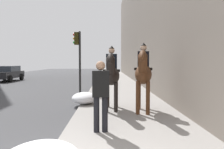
% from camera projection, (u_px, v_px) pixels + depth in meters
% --- Properties ---
extents(mounted_horse_near, '(2.15, 0.64, 2.26)m').
position_uv_depth(mounted_horse_near, '(111.00, 75.00, 8.15)').
color(mounted_horse_near, black).
rests_on(mounted_horse_near, sidewalk_slab).
extents(mounted_horse_far, '(2.14, 0.81, 2.33)m').
position_uv_depth(mounted_horse_far, '(143.00, 73.00, 7.75)').
color(mounted_horse_far, '#4C2B16').
rests_on(mounted_horse_far, sidewalk_slab).
extents(pedestrian_greeting, '(0.28, 0.42, 1.70)m').
position_uv_depth(pedestrian_greeting, '(101.00, 91.00, 5.54)').
color(pedestrian_greeting, black).
rests_on(pedestrian_greeting, sidewalk_slab).
extents(car_near_lane, '(4.37, 1.92, 1.44)m').
position_uv_depth(car_near_lane, '(7.00, 73.00, 21.93)').
color(car_near_lane, black).
rests_on(car_near_lane, ground).
extents(traffic_light_near_curb, '(0.20, 0.44, 3.52)m').
position_uv_depth(traffic_light_near_curb, '(78.00, 52.00, 13.07)').
color(traffic_light_near_curb, black).
rests_on(traffic_light_near_curb, ground).
extents(snow_pile_far, '(1.31, 1.01, 0.45)m').
position_uv_depth(snow_pile_far, '(84.00, 98.00, 9.43)').
color(snow_pile_far, white).
rests_on(snow_pile_far, sidewalk_slab).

